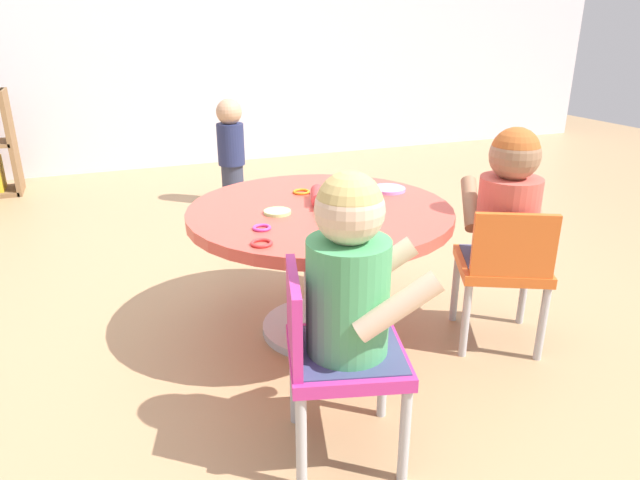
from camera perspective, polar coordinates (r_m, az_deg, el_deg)
ground_plane at (r=2.20m, az=0.00°, el=-9.08°), size 10.00×10.00×0.00m
craft_table at (r=2.04m, az=0.00°, el=0.37°), size 0.94×0.94×0.50m
child_chair_left at (r=1.49m, az=1.37°, el=-11.45°), size 0.37×0.37×0.54m
seated_child_left at (r=1.39m, az=3.09°, el=-3.43°), size 0.40×0.35×0.51m
child_chair_right at (r=2.08m, az=18.04°, el=-2.62°), size 0.40×0.40×0.54m
seated_child_right at (r=2.05m, az=18.52°, el=3.65°), size 0.39×0.43×0.51m
toddler_standing at (r=3.67m, az=-8.98°, el=9.08°), size 0.17×0.17×0.67m
rolling_pin at (r=2.05m, az=-0.22°, el=4.48°), size 0.10×0.22×0.05m
craft_scissors at (r=2.01m, az=1.29°, el=3.46°), size 0.08×0.14×0.01m
playdough_blob_0 at (r=2.22m, az=6.91°, el=5.12°), size 0.13×0.13×0.01m
playdough_blob_1 at (r=1.94m, az=-4.33°, el=2.84°), size 0.09×0.09×0.01m
cookie_cutter_0 at (r=1.67m, az=-5.93°, el=-0.31°), size 0.07×0.07×0.01m
cookie_cutter_1 at (r=1.79m, az=-5.90°, el=1.24°), size 0.06×0.06×0.01m
cookie_cutter_2 at (r=2.18m, az=-1.81°, el=4.91°), size 0.07×0.07×0.01m
cookie_cutter_3 at (r=2.07m, az=3.15°, el=4.08°), size 0.06×0.06×0.01m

